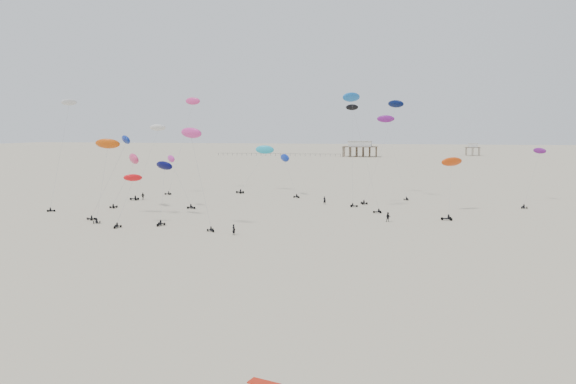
% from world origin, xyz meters
% --- Properties ---
extents(ground_plane, '(900.00, 900.00, 0.00)m').
position_xyz_m(ground_plane, '(0.00, 200.00, 0.00)').
color(ground_plane, beige).
extents(pavilion_main, '(21.00, 13.00, 9.80)m').
position_xyz_m(pavilion_main, '(-10.00, 350.00, 4.22)').
color(pavilion_main, brown).
rests_on(pavilion_main, ground).
extents(pavilion_small, '(9.00, 7.00, 8.00)m').
position_xyz_m(pavilion_small, '(60.00, 380.00, 3.49)').
color(pavilion_small, brown).
rests_on(pavilion_small, ground).
extents(pier_fence, '(80.20, 0.20, 1.50)m').
position_xyz_m(pier_fence, '(-62.00, 350.00, 0.77)').
color(pier_fence, black).
rests_on(pier_fence, ground).
extents(rig_0, '(7.33, 14.35, 14.65)m').
position_xyz_m(rig_0, '(-27.19, 100.91, 8.00)').
color(rig_0, black).
rests_on(rig_0, ground).
extents(rig_1, '(8.00, 16.76, 18.52)m').
position_xyz_m(rig_1, '(47.17, 137.83, 8.14)').
color(rig_1, black).
rests_on(rig_1, ground).
extents(rig_2, '(4.47, 15.92, 21.13)m').
position_xyz_m(rig_2, '(-45.43, 133.81, 12.30)').
color(rig_2, black).
rests_on(rig_2, ground).
extents(rig_3, '(3.62, 7.24, 9.35)m').
position_xyz_m(rig_3, '(-29.94, 91.68, 5.65)').
color(rig_3, black).
rests_on(rig_3, ground).
extents(rig_4, '(7.21, 7.97, 11.15)m').
position_xyz_m(rig_4, '(-11.37, 140.38, 8.05)').
color(rig_4, black).
rests_on(rig_4, ground).
extents(rig_5, '(8.93, 15.09, 23.21)m').
position_xyz_m(rig_5, '(13.67, 148.85, 16.95)').
color(rig_5, black).
rests_on(rig_5, ground).
extents(rig_6, '(8.08, 6.11, 17.54)m').
position_xyz_m(rig_6, '(-17.10, 91.22, 14.35)').
color(rig_6, black).
rests_on(rig_6, ground).
extents(rig_7, '(8.16, 4.67, 11.54)m').
position_xyz_m(rig_7, '(-29.90, 114.37, 7.04)').
color(rig_7, black).
rests_on(rig_7, ground).
extents(rig_8, '(10.16, 16.21, 25.80)m').
position_xyz_m(rig_8, '(14.34, 138.34, 18.83)').
color(rig_8, black).
rests_on(rig_8, ground).
extents(rig_9, '(9.40, 7.47, 24.83)m').
position_xyz_m(rig_9, '(7.72, 118.81, 20.31)').
color(rig_9, black).
rests_on(rig_9, ground).
extents(rig_10, '(8.76, 10.53, 13.85)m').
position_xyz_m(rig_10, '(-20.94, 149.93, 9.30)').
color(rig_10, black).
rests_on(rig_10, ground).
extents(rig_11, '(3.33, 4.52, 22.51)m').
position_xyz_m(rig_11, '(6.75, 124.64, 13.70)').
color(rig_11, black).
rests_on(rig_11, ground).
extents(rig_12, '(7.78, 8.31, 16.31)m').
position_xyz_m(rig_12, '(-35.50, 99.39, 12.14)').
color(rig_12, black).
rests_on(rig_12, ground).
extents(rig_13, '(5.38, 15.31, 15.07)m').
position_xyz_m(rig_13, '(27.26, 118.31, 8.21)').
color(rig_13, black).
rests_on(rig_13, ground).
extents(rig_15, '(6.05, 11.31, 16.32)m').
position_xyz_m(rig_15, '(-38.49, 99.84, 12.33)').
color(rig_15, black).
rests_on(rig_15, ground).
extents(rig_16, '(7.47, 5.66, 11.97)m').
position_xyz_m(rig_16, '(-39.73, 112.26, 9.43)').
color(rig_16, black).
rests_on(rig_16, ground).
extents(rig_17, '(5.07, 16.01, 27.32)m').
position_xyz_m(rig_17, '(-40.65, 148.30, 21.28)').
color(rig_17, black).
rests_on(rig_17, ground).
extents(rig_18, '(3.95, 12.43, 24.29)m').
position_xyz_m(rig_18, '(-54.39, 110.38, 16.43)').
color(rig_18, black).
rests_on(rig_18, ground).
extents(spectator_0, '(0.91, 0.82, 2.07)m').
position_xyz_m(spectator_0, '(-8.59, 86.28, 0.00)').
color(spectator_0, black).
rests_on(spectator_0, ground).
extents(spectator_1, '(1.05, 0.63, 2.11)m').
position_xyz_m(spectator_1, '(15.36, 104.40, 0.00)').
color(spectator_1, black).
rests_on(spectator_1, ground).
extents(spectator_2, '(1.33, 0.86, 2.10)m').
position_xyz_m(spectator_2, '(-43.67, 124.99, 0.00)').
color(spectator_2, black).
rests_on(spectator_2, ground).
extents(spectator_3, '(0.91, 0.75, 2.16)m').
position_xyz_m(spectator_3, '(0.41, 126.08, 0.00)').
color(spectator_3, black).
rests_on(spectator_3, ground).
extents(grounded_kite_a, '(2.37, 1.49, 0.08)m').
position_xyz_m(grounded_kite_a, '(9.44, 35.70, 0.00)').
color(grounded_kite_a, red).
rests_on(grounded_kite_a, ground).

